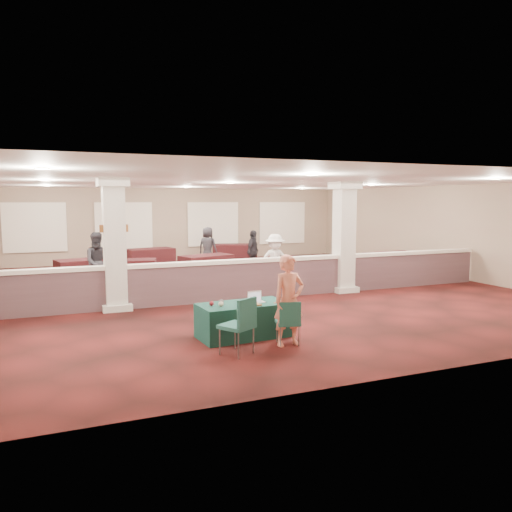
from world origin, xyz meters
name	(u,v)px	position (x,y,z in m)	size (l,w,h in m)	color
ground	(230,290)	(0.00, 0.00, 0.00)	(16.00, 16.00, 0.00)	#4A1312
wall_back	(170,225)	(0.00, 8.00, 1.60)	(16.00, 0.04, 3.20)	gray
wall_front	(408,272)	(0.00, -8.00, 1.60)	(16.00, 0.04, 3.20)	gray
wall_right	(441,231)	(8.00, 0.00, 1.60)	(0.04, 16.00, 3.20)	gray
ceiling	(230,182)	(0.00, 0.00, 3.20)	(16.00, 16.00, 0.02)	white
partition_wall	(249,278)	(0.00, -1.50, 0.57)	(15.60, 0.28, 1.10)	#4F353B
column_left	(114,243)	(-3.50, -1.50, 1.64)	(0.72, 0.72, 3.20)	silver
column_right	(344,236)	(3.00, -1.50, 1.64)	(0.72, 0.72, 3.20)	silver
sconce_left	(102,229)	(-3.78, -1.50, 2.00)	(0.12, 0.12, 0.18)	brown
sconce_right	(126,228)	(-3.22, -1.50, 2.00)	(0.12, 0.12, 0.18)	brown
near_table	(243,320)	(-1.50, -5.00, 0.33)	(1.74, 0.87, 0.67)	#0F3934
conf_chair_main	(289,319)	(-0.93, -5.87, 0.49)	(0.50, 0.50, 0.83)	#1E5757
conf_chair_side	(241,321)	(-1.95, -6.07, 0.60)	(0.69, 0.69, 1.01)	#1E5757
woman	(289,300)	(-0.93, -5.86, 0.84)	(0.61, 0.40, 1.68)	#DF7761
far_table_front_left	(129,270)	(-2.54, 2.97, 0.36)	(1.76, 0.88, 0.71)	black
far_table_front_center	(206,265)	(0.16, 3.00, 0.37)	(1.84, 0.92, 0.75)	black
far_table_front_right	(392,263)	(6.50, 0.75, 0.40)	(1.99, 0.99, 0.81)	black
far_table_back_left	(87,271)	(-3.88, 3.20, 0.38)	(1.88, 0.94, 0.76)	black
far_table_back_center	(150,258)	(-1.25, 6.14, 0.38)	(1.86, 0.93, 0.75)	black
far_table_back_right	(235,253)	(2.50, 6.50, 0.39)	(1.91, 0.95, 0.77)	black
attendee_a	(99,262)	(-3.66, 1.20, 0.88)	(0.84, 0.47, 1.76)	black
attendee_b	(275,261)	(1.47, 0.00, 0.82)	(1.05, 0.48, 1.64)	silver
attendee_c	(253,252)	(1.94, 2.96, 0.80)	(0.93, 0.45, 1.59)	black
attendee_d	(208,247)	(0.95, 5.41, 0.81)	(0.80, 0.43, 1.62)	black
laptop_base	(257,302)	(-1.22, -5.03, 0.68)	(0.30, 0.21, 0.02)	silver
laptop_screen	(254,296)	(-1.23, -4.93, 0.79)	(0.30, 0.01, 0.20)	silver
screen_glow	(255,296)	(-1.23, -4.93, 0.77)	(0.28, 0.00, 0.17)	silver
knitting	(250,305)	(-1.44, -5.23, 0.68)	(0.37, 0.28, 0.03)	#AE681B
yarn_cream	(221,304)	(-2.00, -5.13, 0.72)	(0.10, 0.10, 0.10)	beige
yarn_red	(212,304)	(-2.14, -5.00, 0.72)	(0.09, 0.09, 0.09)	maroon
yarn_grey	(221,302)	(-1.92, -4.92, 0.72)	(0.10, 0.10, 0.10)	#434348
scissors	(276,303)	(-0.89, -5.22, 0.68)	(0.11, 0.03, 0.01)	red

